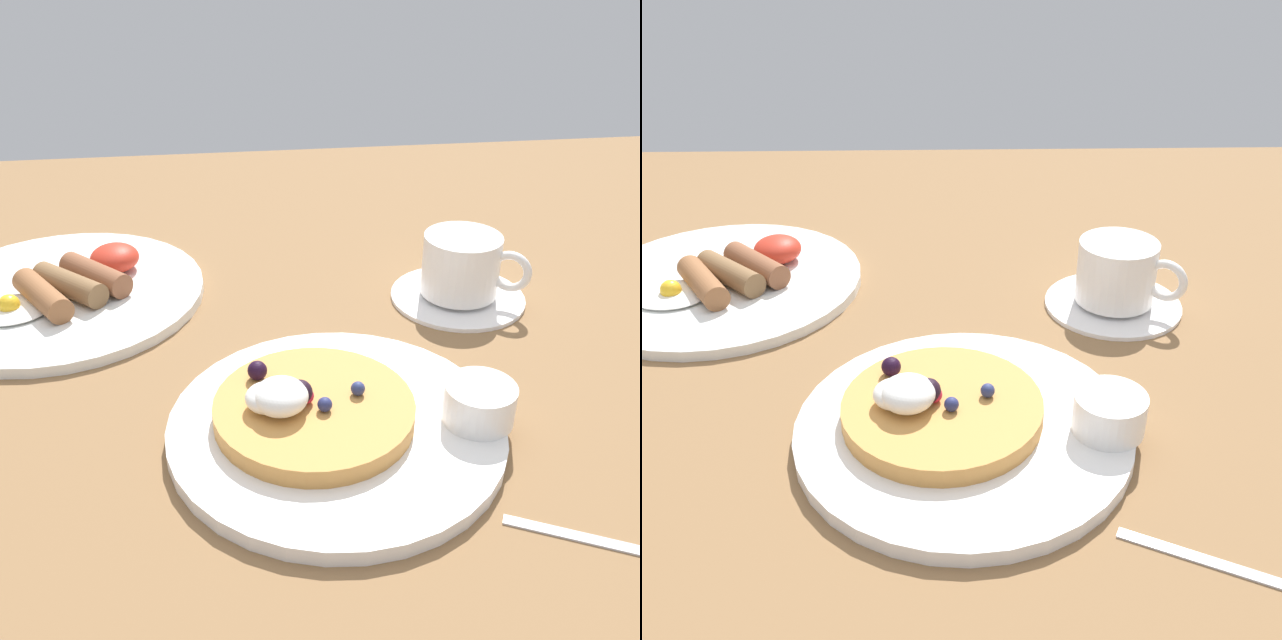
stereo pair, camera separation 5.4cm
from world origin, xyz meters
TOP-DOWN VIEW (x-y plane):
  - ground_plane at (0.00, 0.00)m, footprint 2.02×1.19m
  - pancake_plate at (0.07, -0.10)m, footprint 0.25×0.25m
  - pancake_with_berries at (0.05, -0.10)m, footprint 0.15×0.15m
  - syrup_ramekin at (0.18, -0.12)m, footprint 0.05×0.05m
  - breakfast_plate at (-0.17, 0.14)m, footprint 0.28×0.28m
  - fried_breakfast at (-0.15, 0.13)m, footprint 0.15×0.14m
  - coffee_saucer at (0.22, 0.09)m, footprint 0.13×0.13m
  - coffee_cup at (0.22, 0.09)m, footprint 0.10×0.08m

SIDE VIEW (x-z plane):
  - ground_plane at x=0.00m, z-range -0.03..0.00m
  - coffee_saucer at x=0.22m, z-range 0.00..0.01m
  - breakfast_plate at x=-0.17m, z-range 0.00..0.01m
  - pancake_plate at x=0.07m, z-range 0.00..0.01m
  - fried_breakfast at x=-0.15m, z-range 0.01..0.04m
  - pancake_with_berries at x=0.05m, z-range 0.00..0.04m
  - syrup_ramekin at x=0.18m, z-range 0.01..0.04m
  - coffee_cup at x=0.22m, z-range 0.01..0.07m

